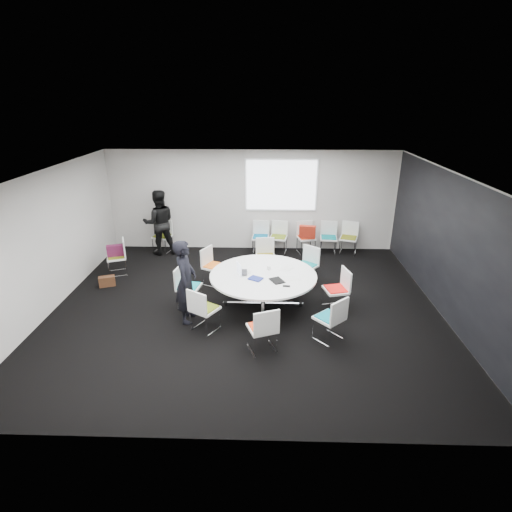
{
  "coord_description": "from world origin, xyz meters",
  "views": [
    {
      "loc": [
        0.43,
        -7.39,
        4.18
      ],
      "look_at": [
        0.2,
        0.4,
        1.0
      ],
      "focal_mm": 28.0,
      "sensor_mm": 36.0,
      "label": 1
    }
  ],
  "objects_px": {
    "chair_back_a": "(261,243)",
    "person_main": "(186,282)",
    "chair_ring_a": "(336,297)",
    "chair_ring_c": "(266,263)",
    "chair_ring_g": "(262,337)",
    "chair_ring_d": "(214,273)",
    "laptop": "(246,273)",
    "chair_back_d": "(328,244)",
    "chair_spare_left": "(118,263)",
    "chair_ring_f": "(205,317)",
    "person_back": "(159,223)",
    "chair_person_back": "(163,242)",
    "maroon_bag": "(115,250)",
    "chair_back_e": "(348,244)",
    "conference_table": "(263,283)",
    "brown_bag": "(107,281)",
    "chair_back_c": "(306,243)",
    "chair_ring_h": "(329,326)",
    "cup": "(269,268)",
    "chair_ring_b": "(306,272)",
    "chair_ring_e": "(189,294)",
    "chair_back_b": "(278,243)"
  },
  "relations": [
    {
      "from": "chair_back_a",
      "to": "person_main",
      "type": "distance_m",
      "value": 3.99
    },
    {
      "from": "person_main",
      "to": "chair_ring_a",
      "type": "bearing_deg",
      "value": -81.2
    },
    {
      "from": "chair_ring_c",
      "to": "chair_ring_g",
      "type": "distance_m",
      "value": 3.24
    },
    {
      "from": "chair_ring_a",
      "to": "chair_ring_g",
      "type": "height_order",
      "value": "same"
    },
    {
      "from": "chair_ring_d",
      "to": "chair_back_a",
      "type": "bearing_deg",
      "value": 179.95
    },
    {
      "from": "chair_ring_g",
      "to": "laptop",
      "type": "xyz_separation_m",
      "value": [
        -0.36,
        1.65,
        0.47
      ]
    },
    {
      "from": "chair_back_d",
      "to": "chair_ring_a",
      "type": "bearing_deg",
      "value": 90.69
    },
    {
      "from": "chair_back_a",
      "to": "chair_spare_left",
      "type": "distance_m",
      "value": 3.85
    },
    {
      "from": "chair_ring_a",
      "to": "chair_ring_g",
      "type": "relative_size",
      "value": 1.0
    },
    {
      "from": "chair_ring_f",
      "to": "person_back",
      "type": "height_order",
      "value": "person_back"
    },
    {
      "from": "chair_person_back",
      "to": "chair_ring_g",
      "type": "bearing_deg",
      "value": 137.93
    },
    {
      "from": "maroon_bag",
      "to": "chair_back_e",
      "type": "bearing_deg",
      "value": 14.74
    },
    {
      "from": "laptop",
      "to": "conference_table",
      "type": "bearing_deg",
      "value": -101.48
    },
    {
      "from": "chair_ring_c",
      "to": "brown_bag",
      "type": "relative_size",
      "value": 2.44
    },
    {
      "from": "conference_table",
      "to": "chair_back_d",
      "type": "distance_m",
      "value": 3.59
    },
    {
      "from": "chair_ring_c",
      "to": "person_main",
      "type": "height_order",
      "value": "person_main"
    },
    {
      "from": "conference_table",
      "to": "chair_back_c",
      "type": "bearing_deg",
      "value": 69.43
    },
    {
      "from": "chair_ring_f",
      "to": "chair_spare_left",
      "type": "height_order",
      "value": "same"
    },
    {
      "from": "chair_ring_h",
      "to": "chair_back_c",
      "type": "bearing_deg",
      "value": 49.01
    },
    {
      "from": "cup",
      "to": "chair_back_a",
      "type": "bearing_deg",
      "value": 94.51
    },
    {
      "from": "chair_ring_g",
      "to": "brown_bag",
      "type": "bearing_deg",
      "value": 125.69
    },
    {
      "from": "conference_table",
      "to": "chair_ring_a",
      "type": "distance_m",
      "value": 1.53
    },
    {
      "from": "person_back",
      "to": "chair_ring_g",
      "type": "bearing_deg",
      "value": 104.85
    },
    {
      "from": "chair_ring_b",
      "to": "chair_ring_e",
      "type": "xyz_separation_m",
      "value": [
        -2.55,
        -1.18,
        0.0
      ]
    },
    {
      "from": "conference_table",
      "to": "chair_back_a",
      "type": "xyz_separation_m",
      "value": [
        -0.11,
        3.1,
        -0.26
      ]
    },
    {
      "from": "chair_ring_a",
      "to": "chair_ring_c",
      "type": "xyz_separation_m",
      "value": [
        -1.46,
        1.74,
        0.0
      ]
    },
    {
      "from": "chair_ring_g",
      "to": "chair_ring_e",
      "type": "bearing_deg",
      "value": 114.67
    },
    {
      "from": "conference_table",
      "to": "chair_ring_g",
      "type": "xyz_separation_m",
      "value": [
        0.01,
        -1.6,
        -0.26
      ]
    },
    {
      "from": "conference_table",
      "to": "chair_ring_b",
      "type": "relative_size",
      "value": 2.5
    },
    {
      "from": "conference_table",
      "to": "chair_back_e",
      "type": "xyz_separation_m",
      "value": [
        2.35,
        3.1,
        -0.26
      ]
    },
    {
      "from": "chair_ring_f",
      "to": "chair_ring_e",
      "type": "bearing_deg",
      "value": 149.56
    },
    {
      "from": "chair_ring_f",
      "to": "chair_back_b",
      "type": "relative_size",
      "value": 1.0
    },
    {
      "from": "chair_ring_a",
      "to": "chair_ring_e",
      "type": "height_order",
      "value": "same"
    },
    {
      "from": "chair_ring_a",
      "to": "maroon_bag",
      "type": "xyz_separation_m",
      "value": [
        -5.15,
        1.62,
        0.34
      ]
    },
    {
      "from": "chair_ring_b",
      "to": "chair_person_back",
      "type": "height_order",
      "value": "same"
    },
    {
      "from": "chair_ring_h",
      "to": "maroon_bag",
      "type": "bearing_deg",
      "value": 108.84
    },
    {
      "from": "chair_person_back",
      "to": "chair_back_c",
      "type": "bearing_deg",
      "value": -163.77
    },
    {
      "from": "chair_back_d",
      "to": "brown_bag",
      "type": "height_order",
      "value": "chair_back_d"
    },
    {
      "from": "chair_ring_e",
      "to": "chair_back_d",
      "type": "xyz_separation_m",
      "value": [
        3.35,
        3.15,
        0.0
      ]
    },
    {
      "from": "chair_ring_a",
      "to": "chair_ring_g",
      "type": "bearing_deg",
      "value": 121.6
    },
    {
      "from": "person_back",
      "to": "chair_ring_f",
      "type": "bearing_deg",
      "value": 97.04
    },
    {
      "from": "person_back",
      "to": "laptop",
      "type": "bearing_deg",
      "value": 113.56
    },
    {
      "from": "chair_ring_g",
      "to": "chair_ring_h",
      "type": "distance_m",
      "value": 1.26
    },
    {
      "from": "brown_bag",
      "to": "chair_person_back",
      "type": "bearing_deg",
      "value": 71.38
    },
    {
      "from": "chair_ring_e",
      "to": "maroon_bag",
      "type": "bearing_deg",
      "value": -117.04
    },
    {
      "from": "chair_back_e",
      "to": "person_back",
      "type": "relative_size",
      "value": 0.49
    },
    {
      "from": "chair_ring_b",
      "to": "brown_bag",
      "type": "height_order",
      "value": "chair_ring_b"
    },
    {
      "from": "chair_ring_c",
      "to": "maroon_bag",
      "type": "xyz_separation_m",
      "value": [
        -3.68,
        -0.12,
        0.34
      ]
    },
    {
      "from": "chair_back_d",
      "to": "chair_back_c",
      "type": "bearing_deg",
      "value": 5.81
    },
    {
      "from": "chair_spare_left",
      "to": "chair_ring_b",
      "type": "bearing_deg",
      "value": -115.83
    }
  ]
}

